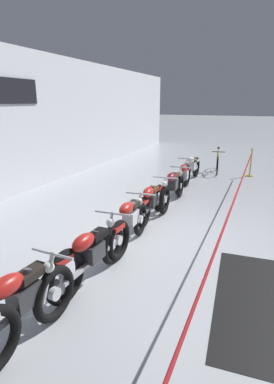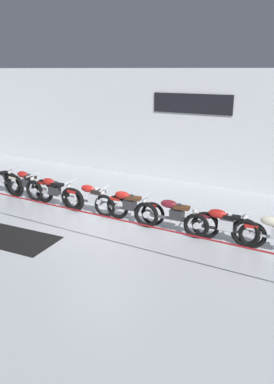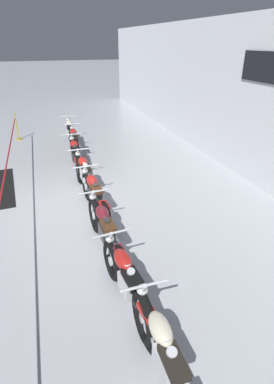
{
  "view_description": "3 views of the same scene",
  "coord_description": "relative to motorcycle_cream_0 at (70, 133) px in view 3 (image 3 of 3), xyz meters",
  "views": [
    {
      "loc": [
        -5.49,
        -1.73,
        2.68
      ],
      "look_at": [
        0.94,
        1.04,
        0.57
      ],
      "focal_mm": 28.0,
      "sensor_mm": 36.0,
      "label": 1
    },
    {
      "loc": [
        5.69,
        -8.03,
        4.17
      ],
      "look_at": [
        0.91,
        0.52,
        0.94
      ],
      "focal_mm": 35.0,
      "sensor_mm": 36.0,
      "label": 2
    },
    {
      "loc": [
        6.49,
        -0.36,
        3.55
      ],
      "look_at": [
        1.23,
        1.34,
        0.75
      ],
      "focal_mm": 28.0,
      "sensor_mm": 36.0,
      "label": 3
    }
  ],
  "objects": [
    {
      "name": "motorcycle_red_2",
      "position": [
        2.56,
        -0.14,
        -0.01
      ],
      "size": [
        2.41,
        0.62,
        0.94
      ],
      "color": "black",
      "rests_on": "ground"
    },
    {
      "name": "back_wall",
      "position": [
        4.66,
        4.5,
        1.62
      ],
      "size": [
        28.0,
        0.29,
        4.2
      ],
      "color": "white",
      "rests_on": "ground"
    },
    {
      "name": "motorcycle_red_1",
      "position": [
        1.3,
        0.0,
        0.0
      ],
      "size": [
        2.3,
        0.62,
        0.97
      ],
      "color": "black",
      "rests_on": "ground"
    },
    {
      "name": "motorcycle_red_3",
      "position": [
        4.06,
        -0.09,
        -0.01
      ],
      "size": [
        2.36,
        0.62,
        0.93
      ],
      "color": "black",
      "rests_on": "ground"
    },
    {
      "name": "ground_plane",
      "position": [
        4.66,
        -0.62,
        -0.48
      ],
      "size": [
        120.0,
        120.0,
        0.0
      ],
      "primitive_type": "plane",
      "color": "#B2B7BC"
    },
    {
      "name": "motorcycle_red_4",
      "position": [
        5.25,
        -0.06,
        -0.01
      ],
      "size": [
        2.21,
        0.62,
        0.92
      ],
      "color": "black",
      "rests_on": "ground"
    },
    {
      "name": "motorcycle_cream_7",
      "position": [
        9.3,
        -0.06,
        -0.02
      ],
      "size": [
        2.18,
        0.62,
        0.95
      ],
      "color": "black",
      "rests_on": "ground"
    },
    {
      "name": "motorcycle_cream_0",
      "position": [
        0.0,
        0.0,
        0.0
      ],
      "size": [
        2.35,
        0.62,
        0.96
      ],
      "color": "black",
      "rests_on": "ground"
    },
    {
      "name": "motorcycle_red_6",
      "position": [
        8.05,
        -0.12,
        -0.03
      ],
      "size": [
        2.08,
        0.62,
        0.92
      ],
      "color": "black",
      "rests_on": "ground"
    },
    {
      "name": "stanchion_far_left",
      "position": [
        3.28,
        -1.91,
        0.28
      ],
      "size": [
        12.24,
        0.28,
        1.05
      ],
      "color": "gold",
      "rests_on": "ground"
    },
    {
      "name": "motorcycle_maroon_5",
      "position": [
        6.74,
        -0.14,
        -0.01
      ],
      "size": [
        2.4,
        0.62,
        0.94
      ],
      "color": "black",
      "rests_on": "ground"
    }
  ]
}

